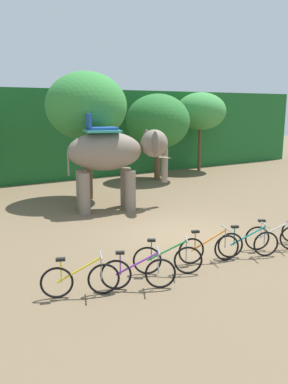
# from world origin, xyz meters

# --- Properties ---
(ground_plane) EXTENTS (80.00, 80.00, 0.00)m
(ground_plane) POSITION_xyz_m (0.00, 0.00, 0.00)
(ground_plane) COLOR brown
(foliage_hedge) EXTENTS (36.00, 6.00, 5.00)m
(foliage_hedge) POSITION_xyz_m (0.00, 13.97, 2.50)
(foliage_hedge) COLOR #1E6028
(foliage_hedge) RESTS_ON ground
(tree_center) EXTENTS (3.47, 3.47, 5.50)m
(tree_center) POSITION_xyz_m (-0.56, 6.20, 4.03)
(tree_center) COLOR brown
(tree_center) RESTS_ON ground
(tree_center_left) EXTENTS (3.53, 3.53, 4.74)m
(tree_center_left) POSITION_xyz_m (4.64, 8.58, 3.24)
(tree_center_left) COLOR brown
(tree_center_left) RESTS_ON ground
(tree_far_left) EXTENTS (3.16, 3.16, 4.94)m
(tree_far_left) POSITION_xyz_m (8.75, 9.94, 3.76)
(tree_far_left) COLOR brown
(tree_far_left) RESTS_ON ground
(elephant) EXTENTS (4.24, 2.55, 3.78)m
(elephant) POSITION_xyz_m (-0.43, 3.95, 2.20)
(elephant) COLOR gray
(elephant) RESTS_ON ground
(bike_yellow) EXTENTS (1.62, 0.73, 0.92)m
(bike_yellow) POSITION_xyz_m (-4.43, -2.29, 0.39)
(bike_yellow) COLOR black
(bike_yellow) RESTS_ON ground
(bike_purple) EXTENTS (1.54, 0.86, 0.92)m
(bike_purple) POSITION_xyz_m (-3.19, -2.64, 0.39)
(bike_purple) COLOR black
(bike_purple) RESTS_ON ground
(bike_green) EXTENTS (1.50, 0.91, 0.92)m
(bike_green) POSITION_xyz_m (-2.17, -2.32, 0.39)
(bike_green) COLOR black
(bike_green) RESTS_ON ground
(bike_orange) EXTENTS (1.65, 0.66, 0.92)m
(bike_orange) POSITION_xyz_m (-0.80, -2.26, 0.39)
(bike_orange) COLOR black
(bike_orange) RESTS_ON ground
(bike_teal) EXTENTS (1.57, 0.82, 0.92)m
(bike_teal) POSITION_xyz_m (0.35, -2.53, 0.39)
(bike_teal) COLOR black
(bike_teal) RESTS_ON ground
(bike_white) EXTENTS (1.51, 0.90, 0.92)m
(bike_white) POSITION_xyz_m (1.40, -2.52, 0.39)
(bike_white) COLOR black
(bike_white) RESTS_ON ground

